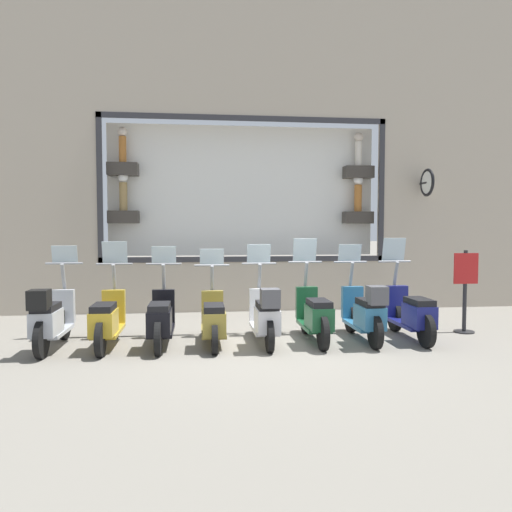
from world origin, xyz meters
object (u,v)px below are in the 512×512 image
(scooter_green_2, at_px, (315,316))
(scooter_black_5, at_px, (161,320))
(scooter_yellow_6, at_px, (107,320))
(shop_sign_post, at_px, (465,289))
(scooter_teal_1, at_px, (365,313))
(scooter_white_3, at_px, (265,316))
(scooter_navy_0, at_px, (412,314))
(scooter_silver_7, at_px, (51,319))
(scooter_olive_4, at_px, (213,320))

(scooter_green_2, xyz_separation_m, scooter_black_5, (-0.01, 2.49, -0.01))
(scooter_yellow_6, bearing_deg, shop_sign_post, -85.62)
(scooter_teal_1, xyz_separation_m, scooter_white_3, (-0.00, 1.66, -0.01))
(scooter_green_2, bearing_deg, shop_sign_post, -80.67)
(scooter_black_5, height_order, shop_sign_post, scooter_black_5)
(scooter_navy_0, height_order, scooter_silver_7, scooter_navy_0)
(scooter_teal_1, height_order, scooter_black_5, scooter_teal_1)
(scooter_black_5, bearing_deg, shop_sign_post, -84.91)
(scooter_navy_0, bearing_deg, scooter_green_2, 89.99)
(scooter_black_5, relative_size, shop_sign_post, 1.22)
(scooter_white_3, bearing_deg, scooter_black_5, 87.86)
(scooter_teal_1, relative_size, shop_sign_post, 1.22)
(scooter_olive_4, bearing_deg, scooter_green_2, -89.57)
(scooter_yellow_6, bearing_deg, scooter_teal_1, -90.84)
(scooter_teal_1, xyz_separation_m, scooter_black_5, (0.06, 3.32, -0.05))
(scooter_green_2, bearing_deg, scooter_yellow_6, 90.04)
(scooter_white_3, relative_size, scooter_yellow_6, 1.00)
(scooter_olive_4, distance_m, shop_sign_post, 4.56)
(scooter_teal_1, bearing_deg, shop_sign_post, -75.30)
(scooter_olive_4, bearing_deg, scooter_teal_1, -91.17)
(scooter_teal_1, bearing_deg, scooter_black_5, 89.01)
(scooter_navy_0, distance_m, scooter_silver_7, 5.80)
(scooter_green_2, distance_m, scooter_olive_4, 1.66)
(scooter_yellow_6, height_order, scooter_silver_7, scooter_yellow_6)
(scooter_navy_0, relative_size, scooter_green_2, 1.00)
(scooter_navy_0, height_order, scooter_black_5, scooter_navy_0)
(scooter_olive_4, height_order, scooter_yellow_6, scooter_yellow_6)
(scooter_navy_0, relative_size, scooter_teal_1, 1.00)
(scooter_navy_0, xyz_separation_m, scooter_olive_4, (-0.01, 3.32, -0.03))
(scooter_olive_4, bearing_deg, scooter_white_3, -93.82)
(scooter_teal_1, distance_m, scooter_black_5, 3.32)
(scooter_white_3, bearing_deg, scooter_teal_1, -89.83)
(scooter_navy_0, xyz_separation_m, scooter_teal_1, (-0.06, 0.83, 0.04))
(scooter_navy_0, distance_m, scooter_black_5, 4.15)
(scooter_navy_0, height_order, scooter_teal_1, scooter_navy_0)
(scooter_olive_4, relative_size, scooter_silver_7, 0.99)
(scooter_navy_0, height_order, scooter_olive_4, scooter_navy_0)
(scooter_white_3, xyz_separation_m, scooter_silver_7, (0.01, 3.32, 0.02))
(scooter_silver_7, bearing_deg, scooter_white_3, -90.15)
(scooter_teal_1, distance_m, shop_sign_post, 2.12)
(scooter_olive_4, bearing_deg, scooter_silver_7, 91.07)
(shop_sign_post, bearing_deg, scooter_olive_4, 96.10)
(scooter_olive_4, distance_m, scooter_yellow_6, 1.66)
(scooter_green_2, relative_size, scooter_silver_7, 1.00)
(scooter_black_5, height_order, scooter_silver_7, scooter_silver_7)
(scooter_green_2, bearing_deg, scooter_navy_0, -90.01)
(scooter_yellow_6, distance_m, scooter_silver_7, 0.83)
(scooter_navy_0, bearing_deg, scooter_silver_7, 90.58)
(scooter_navy_0, xyz_separation_m, shop_sign_post, (0.47, -1.20, 0.34))
(scooter_olive_4, relative_size, scooter_black_5, 0.99)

